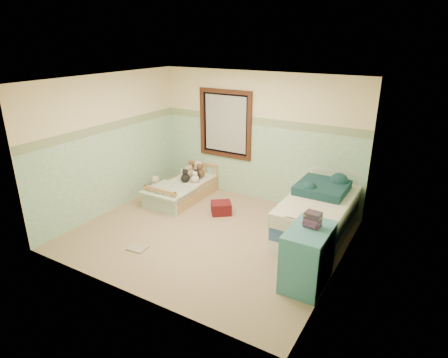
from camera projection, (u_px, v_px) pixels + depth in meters
The scene contains 33 objects.
floor at pixel (208, 235), 6.34m from camera, with size 4.20×3.60×0.02m, color #876B51.
ceiling at pixel (205, 80), 5.45m from camera, with size 4.20×3.60×0.02m, color white.
wall_back at pixel (257, 138), 7.35m from camera, with size 4.20×0.04×2.50m, color beige.
wall_front at pixel (123, 205), 4.45m from camera, with size 4.20×0.04×2.50m, color beige.
wall_left at pixel (109, 145), 6.89m from camera, with size 0.04×3.60×2.50m, color beige.
wall_right at pixel (344, 189), 4.90m from camera, with size 0.04×3.60×2.50m, color beige.
wainscot_mint at pixel (256, 163), 7.52m from camera, with size 4.20×0.01×1.50m, color #75AE82.
border_strip at pixel (258, 121), 7.22m from camera, with size 4.20×0.01×0.15m, color #366234.
window_frame at pixel (225, 124), 7.58m from camera, with size 1.16×0.06×1.36m, color #32140D.
window_blinds at pixel (225, 124), 7.59m from camera, with size 0.92×0.01×1.12m, color beige.
toddler_bed_frame at pixel (184, 193), 7.75m from camera, with size 0.77×1.53×0.20m, color #A77545.
toddler_mattress at pixel (184, 186), 7.69m from camera, with size 0.70×1.46×0.12m, color white.
patchwork_quilt at pixel (169, 190), 7.28m from camera, with size 0.83×0.77×0.03m, color #6497B7.
plush_bed_brown at pixel (191, 170), 8.11m from camera, with size 0.18×0.18×0.18m, color brown.
plush_bed_white at pixel (199, 171), 8.01m from camera, with size 0.21×0.21×0.21m, color silver.
plush_bed_tan at pixel (187, 174), 7.92m from camera, with size 0.17×0.17×0.17m, color #D5B084.
plush_bed_dark at pixel (196, 176), 7.81m from camera, with size 0.16×0.16×0.16m, color black.
plush_floor_cream at pixel (156, 188), 7.95m from camera, with size 0.26×0.26×0.26m, color beige.
plush_floor_tan at pixel (151, 197), 7.53m from camera, with size 0.24×0.24×0.24m, color #D5B084.
twin_bed_frame at pixel (317, 229), 6.30m from camera, with size 0.92×1.85×0.22m, color white.
twin_boxspring at pixel (318, 217), 6.22m from camera, with size 0.92×1.85×0.22m, color navy.
twin_mattress at pixel (319, 204), 6.15m from camera, with size 0.96×1.88×0.22m, color silver.
teal_blanket at pixel (322, 187), 6.35m from camera, with size 0.78×0.83×0.14m, color black.
dresser at pixel (308, 257), 4.96m from camera, with size 0.51×0.81×0.81m, color teal.
book_stack at pixel (313, 219), 4.85m from camera, with size 0.20×0.16×0.20m, color #4C2D24.
red_pillow at pixel (221, 208), 7.05m from camera, with size 0.36×0.31×0.22m, color maroon.
floor_book at pixel (137, 248), 5.91m from camera, with size 0.29×0.22×0.03m, color yellow.
extra_plush_0 at pixel (200, 173), 7.92m from camera, with size 0.21×0.21×0.21m, color brown.
extra_plush_1 at pixel (198, 171), 8.04m from camera, with size 0.22×0.22×0.22m, color silver.
extra_plush_2 at pixel (185, 178), 7.69m from camera, with size 0.19×0.19×0.19m, color black.
extra_plush_3 at pixel (190, 173), 7.96m from camera, with size 0.17×0.17×0.17m, color #D5B084.
extra_plush_4 at pixel (195, 179), 7.67m from camera, with size 0.16×0.16×0.16m, color silver.
extra_plush_5 at pixel (184, 177), 7.72m from camera, with size 0.18×0.18×0.18m, color silver.
Camera 1 is at (3.07, -4.70, 3.11)m, focal length 30.59 mm.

